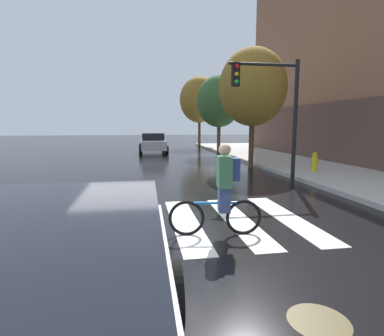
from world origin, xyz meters
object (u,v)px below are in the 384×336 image
Objects in this scene: manhole_cover at (319,321)px; street_tree_mid at (219,101)px; sedan_mid at (153,143)px; street_tree_near at (253,87)px; fire_hydrant at (315,162)px; cyclist at (222,190)px; street_tree_far at (199,100)px; traffic_light_near at (273,100)px.

manhole_cover is 0.12× the size of street_tree_mid.
sedan_mid is 9.91m from street_tree_near.
sedan_mid reaches higher than fire_hydrant.
fire_hydrant is (6.15, -10.90, -0.23)m from sedan_mid.
manhole_cover is 0.15× the size of sedan_mid.
cyclist is at bearing 97.33° from manhole_cover.
fire_hydrant reaches higher than manhole_cover.
street_tree_near reaches higher than sedan_mid.
sedan_mid is 8.01m from street_tree_far.
cyclist is 23.21m from street_tree_far.
cyclist is 15.76m from street_tree_mid.
street_tree_near is at bearing 125.51° from fire_hydrant.
street_tree_near is at bearing -90.69° from street_tree_far.
traffic_light_near is 0.75× the size of street_tree_near.
street_tree_near is (4.35, -8.38, 3.01)m from sedan_mid.
cyclist reaches higher than fire_hydrant.
manhole_cover is at bearing -87.35° from sedan_mid.
cyclist is 0.32× the size of street_tree_mid.
cyclist is (-0.33, 2.59, 0.84)m from manhole_cover.
fire_hydrant is 4.48m from street_tree_near.
cyclist is at bearing -132.29° from fire_hydrant.
street_tree_near is at bearing -90.48° from street_tree_mid.
manhole_cover is at bearing -110.25° from traffic_light_near.
street_tree_near is (3.44, 11.24, 3.77)m from manhole_cover.
street_tree_mid is (3.83, 15.03, 2.76)m from cyclist.
sedan_mid is at bearing 106.05° from traffic_light_near.
street_tree_far is (0.95, 17.98, 1.46)m from traffic_light_near.
traffic_light_near is (3.57, -12.41, 2.10)m from sedan_mid.
street_tree_mid is at bearing -24.38° from sedan_mid.
traffic_light_near is 4.20m from street_tree_near.
manhole_cover is 10.19m from fire_hydrant.
cyclist is (0.58, -17.03, 0.09)m from sedan_mid.
cyclist is at bearing -122.95° from traffic_light_near.
fire_hydrant is (5.57, 6.13, -0.31)m from cyclist.
street_tree_near is 13.97m from street_tree_far.
sedan_mid is 0.67× the size of street_tree_far.
manhole_cover is 8.20m from traffic_light_near.
traffic_light_near reaches higher than manhole_cover.
cyclist is 8.29m from fire_hydrant.
manhole_cover is at bearing -82.67° from cyclist.
fire_hydrant is 0.14× the size of street_tree_near.
street_tree_near is 1.05× the size of street_tree_mid.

